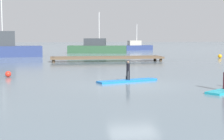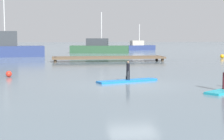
# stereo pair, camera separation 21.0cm
# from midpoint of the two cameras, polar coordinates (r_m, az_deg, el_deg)

# --- Properties ---
(ground_plane) EXTENTS (240.00, 240.00, 0.00)m
(ground_plane) POSITION_cam_midpoint_polar(r_m,az_deg,el_deg) (17.95, 3.16, -2.53)
(ground_plane) COLOR slate
(paddleboard_near) EXTENTS (3.59, 1.76, 0.10)m
(paddleboard_near) POSITION_cam_midpoint_polar(r_m,az_deg,el_deg) (19.43, 2.29, -1.75)
(paddleboard_near) COLOR blue
(paddleboard_near) RESTS_ON ground
(paddler_child_solo) EXTENTS (0.23, 0.36, 1.04)m
(paddler_child_solo) POSITION_cam_midpoint_polar(r_m,az_deg,el_deg) (19.38, 2.30, 0.10)
(paddler_child_solo) COLOR black
(paddler_child_solo) RESTS_ON paddleboard_near
(fishing_boat_green_midground) EXTENTS (8.65, 4.02, 5.90)m
(fishing_boat_green_midground) POSITION_cam_midpoint_polar(r_m,az_deg,el_deg) (50.94, -2.61, 3.62)
(fishing_boat_green_midground) COLOR #2D5638
(fishing_boat_green_midground) RESTS_ON ground
(motor_boat_small_navy) EXTENTS (5.56, 2.55, 4.54)m
(motor_boat_small_navy) POSITION_cam_midpoint_polar(r_m,az_deg,el_deg) (61.29, 3.92, 3.82)
(motor_boat_small_navy) COLOR navy
(motor_boat_small_navy) RESTS_ON ground
(floating_dock) EXTENTS (11.09, 2.59, 0.46)m
(floating_dock) POSITION_cam_midpoint_polar(r_m,az_deg,el_deg) (34.87, -1.01, 2.03)
(floating_dock) COLOR brown
(floating_dock) RESTS_ON ground
(mooring_buoy_mid) EXTENTS (0.45, 0.45, 0.45)m
(mooring_buoy_mid) POSITION_cam_midpoint_polar(r_m,az_deg,el_deg) (41.51, 16.97, 2.17)
(mooring_buoy_mid) COLOR orange
(mooring_buoy_mid) RESTS_ON ground
(mooring_buoy_far) EXTENTS (0.37, 0.37, 0.37)m
(mooring_buoy_far) POSITION_cam_midpoint_polar(r_m,az_deg,el_deg) (22.51, -16.76, -0.64)
(mooring_buoy_far) COLOR red
(mooring_buoy_far) RESTS_ON ground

